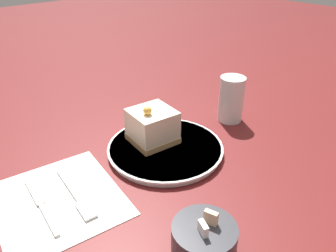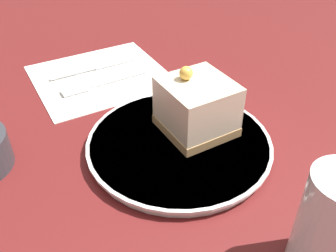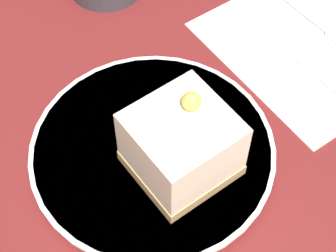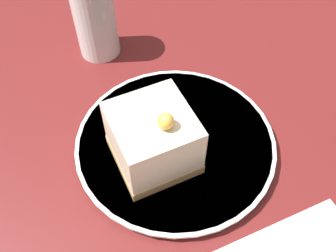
# 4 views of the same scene
# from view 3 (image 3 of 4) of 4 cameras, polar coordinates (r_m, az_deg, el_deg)

# --- Properties ---
(ground_plane) EXTENTS (4.00, 4.00, 0.00)m
(ground_plane) POSITION_cam_3_polar(r_m,az_deg,el_deg) (0.55, -1.50, -7.15)
(ground_plane) COLOR #5B1919
(plate) EXTENTS (0.25, 0.25, 0.01)m
(plate) POSITION_cam_3_polar(r_m,az_deg,el_deg) (0.57, -1.58, -2.58)
(plate) COLOR silver
(plate) RESTS_ON ground_plane
(cake_slice) EXTENTS (0.10, 0.10, 0.09)m
(cake_slice) POSITION_cam_3_polar(r_m,az_deg,el_deg) (0.52, 1.62, -2.13)
(cake_slice) COLOR #AD8451
(cake_slice) RESTS_ON plate
(napkin) EXTENTS (0.24, 0.25, 0.00)m
(napkin) POSITION_cam_3_polar(r_m,az_deg,el_deg) (0.69, 14.33, 8.13)
(napkin) COLOR white
(napkin) RESTS_ON ground_plane
(fork) EXTENTS (0.04, 0.16, 0.00)m
(fork) POSITION_cam_3_polar(r_m,az_deg,el_deg) (0.68, 11.77, 8.12)
(fork) COLOR silver
(fork) RESTS_ON napkin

